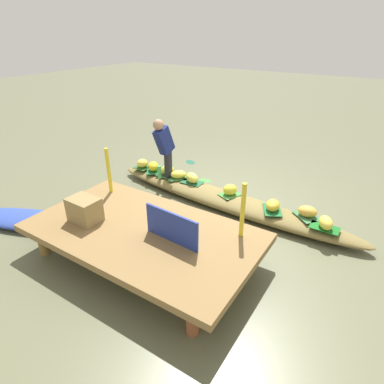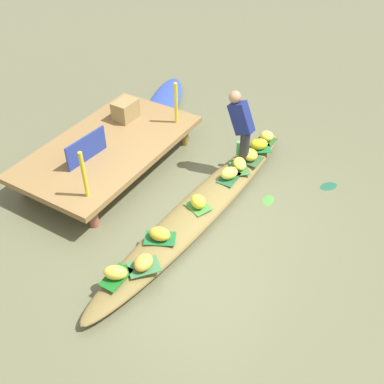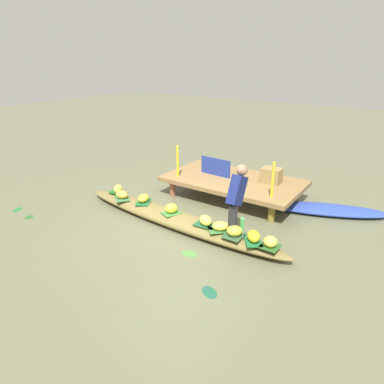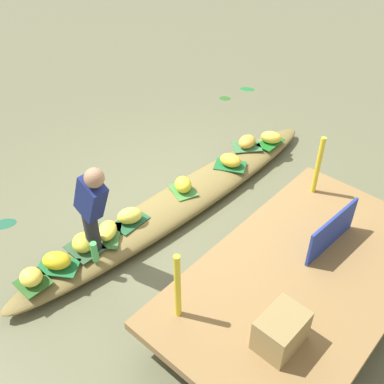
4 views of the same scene
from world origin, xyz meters
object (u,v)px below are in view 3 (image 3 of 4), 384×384
Objects in this scene: banana_bunch_4 at (143,198)px; market_banner at (215,167)px; vendor_boat at (175,219)px; produce_crate at (271,175)px; banana_bunch_5 at (122,195)px; banana_bunch_0 at (221,226)px; banana_bunch_6 at (206,220)px; water_bottle at (242,225)px; banana_bunch_7 at (270,242)px; banana_bunch_2 at (118,189)px; moored_boat at (326,210)px; banana_bunch_3 at (234,231)px; vendor_person at (236,195)px; banana_bunch_1 at (171,208)px; banana_bunch_8 at (254,236)px.

market_banner is at bearing 69.45° from banana_bunch_4.
produce_crate is (1.11, 2.21, 0.53)m from vendor_boat.
banana_bunch_4 is 1.04× the size of banana_bunch_5.
banana_bunch_6 reaches higher than banana_bunch_0.
banana_bunch_6 reaches higher than vendor_boat.
water_bottle is at bearing 6.41° from vendor_boat.
banana_bunch_2 is at bearing 175.06° from banana_bunch_7.
moored_boat is 2.65m from banana_bunch_3.
moored_boat is at bearing 31.05° from banana_bunch_5.
vendor_boat is 16.26× the size of banana_bunch_0.
banana_bunch_0 reaches higher than moored_boat.
banana_bunch_2 is 0.25× the size of vendor_person.
banana_bunch_4 is at bearing 11.78° from banana_bunch_5.
banana_bunch_7 is at bearing -20.07° from water_bottle.
banana_bunch_6 is at bearing -145.30° from moored_boat.
banana_bunch_1 reaches higher than banana_bunch_6.
moored_boat is at bearing 62.03° from banana_bunch_0.
moored_boat is 2.53m from banana_bunch_8.
banana_bunch_1 is 0.84× the size of banana_bunch_4.
banana_bunch_2 is 3.23m from water_bottle.
banana_bunch_6 is 1.31m from banana_bunch_7.
moored_boat is 10.00× the size of water_bottle.
banana_bunch_3 is 0.94× the size of banana_bunch_6.
banana_bunch_0 is at bearing -5.70° from banana_bunch_2.
banana_bunch_4 is 0.25× the size of vendor_person.
banana_bunch_8 is 1.21× the size of water_bottle.
banana_bunch_5 is 0.67× the size of produce_crate.
banana_bunch_5 is (-1.46, -0.02, 0.21)m from vendor_boat.
water_bottle is at bearing 83.19° from banana_bunch_3.
vendor_boat is at bearing -157.46° from moored_boat.
vendor_person is at bearing 11.14° from banana_bunch_6.
banana_bunch_1 is 0.86m from banana_bunch_6.
vendor_person reaches higher than banana_bunch_5.
banana_bunch_2 is 3.18m from vendor_person.
banana_bunch_1 is 0.85m from banana_bunch_4.
produce_crate is at bearing 90.01° from banana_bunch_0.
vendor_boat is 16.28× the size of banana_bunch_8.
produce_crate is at bearing 81.73° from banana_bunch_6.
banana_bunch_3 reaches higher than banana_bunch_7.
banana_bunch_8 is at bearing -5.00° from banana_bunch_4.
banana_bunch_4 is 1.02× the size of banana_bunch_6.
water_bottle reaches higher than banana_bunch_3.
banana_bunch_5 is 1.25× the size of banana_bunch_7.
vendor_boat is at bearing -179.30° from vendor_person.
produce_crate is at bearing 112.46° from banana_bunch_7.
banana_bunch_6 is (-0.33, 0.02, 0.02)m from banana_bunch_0.
banana_bunch_0 is at bearing 176.91° from banana_bunch_8.
water_bottle is 0.31× the size of market_banner.
banana_bunch_8 is at bearing -33.94° from water_bottle.
banana_bunch_1 is at bearing -81.83° from market_banner.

